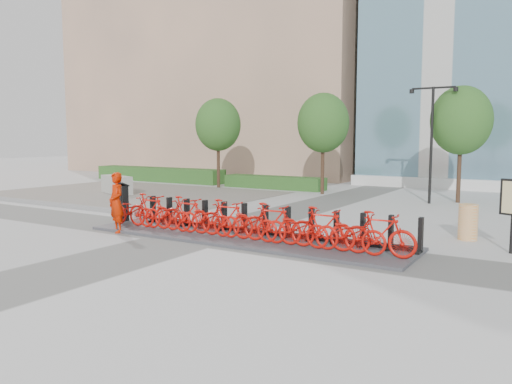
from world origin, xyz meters
The scene contains 27 objects.
ground centered at (0.00, 0.00, 0.00)m, with size 120.00×120.00×0.00m, color silver.
gravel_patch centered at (-10.00, 7.00, 0.01)m, with size 14.00×14.00×0.00m, color #69625B.
curb centered at (-10.00, 1.90, 0.07)m, with size 14.00×0.25×0.15m, color gray.
hedge_a centered at (-14.00, 13.50, 0.45)m, with size 10.00×1.40×0.90m, color #1C4018.
hedge_b centered at (-5.00, 13.20, 0.35)m, with size 6.00×1.20×0.70m, color #1C4018.
tree_0 centered at (-8.00, 12.00, 3.59)m, with size 2.60×2.60×5.10m.
tree_1 centered at (-1.50, 12.00, 3.59)m, with size 2.60×2.60×5.10m.
tree_2 centered at (5.00, 12.00, 3.59)m, with size 2.60×2.60×5.10m.
streetlamp centered at (4.00, 11.00, 3.13)m, with size 2.00×0.20×5.00m.
dock_pad centered at (1.30, 0.30, 0.04)m, with size 9.60×2.40×0.08m, color #424349.
dock_rail_posts centered at (1.72, 0.77, 0.51)m, with size 8.74×0.50×0.85m, color black, non-canonical shape.
bike_0 centered at (-2.60, -0.05, 0.55)m, with size 0.63×1.80×0.94m, color red.
bike_1 centered at (-1.88, -0.05, 0.60)m, with size 0.49×1.74×1.05m, color red.
bike_2 centered at (-1.16, -0.05, 0.55)m, with size 0.63×1.80×0.94m, color red.
bike_3 centered at (-0.44, -0.05, 0.60)m, with size 0.49×1.74×1.05m, color red.
bike_4 centered at (0.28, -0.05, 0.55)m, with size 0.63×1.80×0.94m, color red.
bike_5 centered at (1.00, -0.05, 0.60)m, with size 0.49×1.74×1.05m, color red.
bike_6 centered at (1.72, -0.05, 0.55)m, with size 0.63×1.80×0.94m, color red.
bike_7 centered at (2.44, -0.05, 0.60)m, with size 0.49×1.74×1.05m, color red.
bike_8 centered at (3.16, -0.05, 0.55)m, with size 0.63×1.80×0.94m, color red.
bike_9 centered at (3.88, -0.05, 0.60)m, with size 0.49×1.74×1.05m, color red.
bike_10 centered at (4.60, -0.05, 0.55)m, with size 0.63×1.80×0.94m, color red.
bike_11 centered at (5.32, -0.05, 0.60)m, with size 0.49×1.74×1.05m, color red.
kiosk centered at (-3.54, 0.39, 0.70)m, with size 0.42×0.36×1.30m.
worker_red centered at (-2.46, -0.85, 0.90)m, with size 0.66×0.43×1.81m, color #BA1C00.
construction_barrel centered at (6.70, 3.48, 0.50)m, with size 0.52×0.52×1.00m, color orange.
jersey_barrier centered at (-10.57, 6.66, 0.46)m, with size 2.38×0.65×0.92m, color #A4A49F.
Camera 1 is at (8.84, -11.25, 2.80)m, focal length 35.00 mm.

